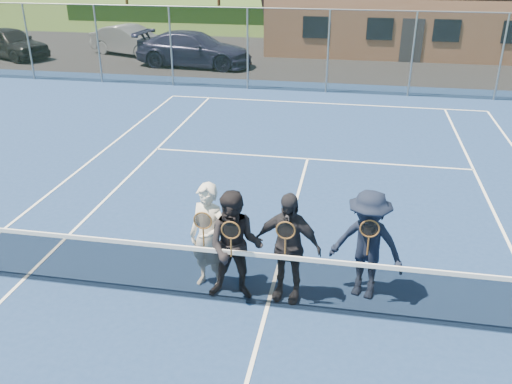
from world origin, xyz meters
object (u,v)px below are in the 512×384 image
car_c (194,49)px  player_c (287,247)px  car_a (10,43)px  player_a (208,237)px  tennis_net (268,278)px  player_d (367,245)px  car_b (131,40)px  player_b (235,247)px

car_c → player_c: size_ratio=2.93×
car_a → car_c: size_ratio=0.82×
car_a → player_a: (14.60, -17.19, 0.19)m
player_a → player_c: size_ratio=1.00×
tennis_net → player_d: 1.60m
car_a → player_c: (15.86, -17.26, 0.19)m
car_a → car_c: 9.38m
player_c → player_a: bearing=176.7°
car_b → car_c: car_c is taller
player_a → player_d: size_ratio=1.00×
car_c → tennis_net: 18.40m
car_a → car_c: car_c is taller
tennis_net → player_b: size_ratio=6.49×
player_b → player_d: bearing=11.8°
car_b → tennis_net: size_ratio=0.37×
car_b → player_a: 21.09m
car_c → player_d: (7.68, -16.71, 0.15)m
player_a → player_b: size_ratio=1.00×
car_a → tennis_net: (15.61, -17.59, -0.20)m
tennis_net → car_b: bearing=117.6°
player_c → player_d: (1.19, 0.27, -0.00)m
car_b → tennis_net: car_b is taller
player_c → tennis_net: bearing=-126.6°
tennis_net → player_b: (-0.54, 0.19, 0.38)m
tennis_net → player_a: player_a is taller
car_b → car_c: size_ratio=0.82×
car_c → player_d: player_d is taller
car_b → player_c: (10.40, -19.08, 0.21)m
car_a → player_d: 24.07m
car_b → car_c: 4.45m
tennis_net → player_c: (0.24, 0.33, 0.38)m
car_b → player_a: (9.14, -19.01, 0.21)m
car_a → car_b: car_a is taller
car_b → player_b: size_ratio=2.40×
player_b → player_c: (0.78, 0.14, 0.00)m
player_a → player_b: (0.48, -0.21, -0.00)m
tennis_net → player_c: player_c is taller
player_b → tennis_net: bearing=-19.4°
car_a → player_a: size_ratio=2.40×
player_c → player_d: 1.22m
tennis_net → player_a: bearing=158.5°
player_b → car_a: bearing=130.9°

